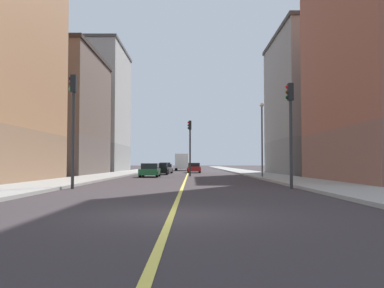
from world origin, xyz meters
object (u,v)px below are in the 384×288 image
at_px(traffic_light_median_far, 191,140).
at_px(car_red, 195,168).
at_px(car_black, 162,169).
at_px(box_truck, 183,162).
at_px(traffic_light_left_near, 292,120).
at_px(building_right_midblock, 58,114).
at_px(car_teal, 166,167).
at_px(building_right_distant, 95,110).
at_px(street_lamp_left_near, 263,131).
at_px(car_green, 151,170).
at_px(car_silver, 167,169).
at_px(traffic_light_right_near, 74,115).
at_px(building_left_mid, 318,104).

relative_size(traffic_light_median_far, car_red, 1.24).
bearing_deg(traffic_light_median_far, car_black, 118.96).
bearing_deg(box_truck, traffic_light_left_near, -82.41).
height_order(building_right_midblock, car_teal, building_right_midblock).
bearing_deg(box_truck, car_red, -82.97).
height_order(building_right_distant, street_lamp_left_near, building_right_distant).
bearing_deg(car_red, traffic_light_left_near, -82.16).
xyz_separation_m(building_right_distant, car_teal, (10.98, -0.09, -8.84)).
relative_size(traffic_light_left_near, car_teal, 1.33).
height_order(street_lamp_left_near, car_red, street_lamp_left_near).
distance_m(street_lamp_left_near, car_green, 11.24).
bearing_deg(car_green, traffic_light_median_far, 27.86).
bearing_deg(building_right_midblock, car_teal, 57.99).
height_order(car_teal, car_black, car_teal).
relative_size(car_green, car_silver, 1.02).
bearing_deg(car_silver, traffic_light_left_near, -75.74).
xyz_separation_m(traffic_light_median_far, car_green, (-3.79, -2.00, -3.00)).
height_order(car_silver, box_truck, box_truck).
distance_m(car_teal, car_black, 15.65).
xyz_separation_m(traffic_light_right_near, car_green, (2.19, 18.29, -3.20)).
xyz_separation_m(traffic_light_right_near, box_truck, (4.47, 51.33, -2.27)).
height_order(traffic_light_left_near, car_silver, traffic_light_left_near).
xyz_separation_m(traffic_light_right_near, car_black, (2.55, 26.49, -3.21)).
distance_m(building_right_midblock, traffic_light_right_near, 26.29).
height_order(street_lamp_left_near, car_green, street_lamp_left_near).
xyz_separation_m(traffic_light_left_near, car_green, (-9.12, 18.29, -2.95)).
distance_m(street_lamp_left_near, car_silver, 21.45).
xyz_separation_m(traffic_light_right_near, car_red, (6.46, 35.16, -3.19)).
bearing_deg(building_right_midblock, building_left_mid, 1.29).
xyz_separation_m(building_left_mid, street_lamp_left_near, (-7.92, -10.33, -3.82)).
distance_m(traffic_light_left_near, car_black, 28.06).
height_order(car_teal, car_red, car_teal).
xyz_separation_m(car_green, box_truck, (2.28, 33.04, 0.93)).
relative_size(building_right_midblock, traffic_light_left_near, 2.78).
distance_m(building_right_midblock, building_right_distant, 17.88).
relative_size(car_teal, car_red, 0.92).
relative_size(building_right_midblock, box_truck, 2.29).
distance_m(building_right_distant, traffic_light_left_near, 47.19).
distance_m(building_right_midblock, car_green, 14.14).
xyz_separation_m(traffic_light_left_near, box_truck, (-6.84, 51.33, -2.02)).
xyz_separation_m(building_right_midblock, traffic_light_median_far, (14.88, -4.26, -3.13)).
bearing_deg(traffic_light_left_near, building_left_mid, 70.48).
distance_m(building_right_distant, car_silver, 16.95).
height_order(building_right_distant, traffic_light_left_near, building_right_distant).
relative_size(car_green, car_black, 0.90).
bearing_deg(building_right_distant, traffic_light_left_near, -64.42).
bearing_deg(street_lamp_left_near, car_black, 130.09).
distance_m(traffic_light_median_far, car_green, 5.23).
height_order(building_right_distant, traffic_light_median_far, building_right_distant).
xyz_separation_m(building_right_distant, box_truck, (13.37, 9.11, -7.94)).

